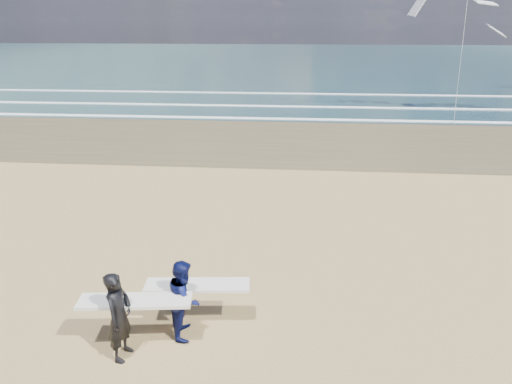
{
  "coord_description": "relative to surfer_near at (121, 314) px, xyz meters",
  "views": [
    {
      "loc": [
        3.72,
        -7.16,
        6.18
      ],
      "look_at": [
        2.58,
        6.0,
        1.18
      ],
      "focal_mm": 32.0,
      "sensor_mm": 36.0,
      "label": 1
    }
  ],
  "objects": [
    {
      "name": "ocean",
      "position": [
        19.46,
        72.13,
        -0.93
      ],
      "size": [
        220.0,
        100.0,
        0.02
      ],
      "primitive_type": "cube",
      "color": "#1C363D",
      "rests_on": "ground"
    },
    {
      "name": "surfer_near",
      "position": [
        0.0,
        0.0,
        0.0
      ],
      "size": [
        2.25,
        1.09,
        1.84
      ],
      "color": "black",
      "rests_on": "ground"
    },
    {
      "name": "kite_1",
      "position": [
        13.89,
        25.17,
        4.5
      ],
      "size": [
        6.58,
        4.82,
        9.33
      ],
      "color": "slate",
      "rests_on": "ground"
    },
    {
      "name": "surfer_far",
      "position": [
        1.05,
        0.8,
        -0.08
      ],
      "size": [
        2.24,
        1.16,
        1.7
      ],
      "color": "#0B1142",
      "rests_on": "ground"
    }
  ]
}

